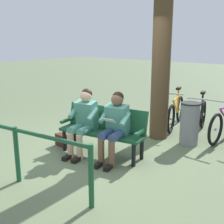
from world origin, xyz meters
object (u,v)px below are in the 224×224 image
object	(u,v)px
bench	(104,127)
bicycle_silver	(176,112)
litter_bin	(190,124)
handbag	(62,140)
person_companion	(84,119)
person_reading	(115,123)
tree_trunk	(162,47)
bicycle_red	(200,118)

from	to	relation	value
bench	bicycle_silver	xyz separation A→B (m)	(-0.26, -2.34, -0.15)
bench	litter_bin	distance (m)	1.76
handbag	litter_bin	size ratio (longest dim) A/B	0.35
person_companion	bicycle_silver	distance (m)	2.63
handbag	person_reading	bearing A→B (deg)	-173.81
tree_trunk	person_reading	bearing A→B (deg)	90.52
tree_trunk	bench	bearing A→B (deg)	77.06
bicycle_silver	bench	bearing A→B (deg)	-21.70
bicycle_red	bicycle_silver	bearing A→B (deg)	-118.09
handbag	bicycle_silver	xyz separation A→B (m)	(-1.14, -2.58, 0.24)
handbag	bicycle_silver	distance (m)	2.83
person_reading	person_companion	distance (m)	0.64
person_reading	bench	bearing A→B (deg)	-27.43
person_reading	person_companion	bearing A→B (deg)	-0.05
bench	bicycle_red	bearing A→B (deg)	-123.12
person_reading	handbag	distance (m)	1.35
bench	person_reading	bearing A→B (deg)	152.57
person_companion	bicycle_silver	xyz separation A→B (m)	(-0.55, -2.56, -0.30)
handbag	bicycle_silver	world-z (taller)	bicycle_silver
tree_trunk	bicycle_silver	size ratio (longest dim) A/B	2.33
person_reading	bicycle_silver	world-z (taller)	person_reading
bench	handbag	distance (m)	0.99
person_companion	tree_trunk	world-z (taller)	tree_trunk
bench	tree_trunk	distance (m)	2.02
person_companion	litter_bin	world-z (taller)	person_companion
person_reading	bicycle_silver	bearing A→B (deg)	-98.14
bench	person_companion	size ratio (longest dim) A/B	1.38
handbag	bicycle_red	bearing A→B (deg)	-126.80
bench	tree_trunk	world-z (taller)	tree_trunk
tree_trunk	bicycle_red	size ratio (longest dim) A/B	2.33
person_reading	handbag	world-z (taller)	person_reading
handbag	litter_bin	distance (m)	2.55
bench	handbag	world-z (taller)	bench
bench	litter_bin	xyz separation A→B (m)	(-1.02, -1.43, -0.07)
person_reading	bicycle_red	size ratio (longest dim) A/B	0.73
person_companion	bicycle_red	bearing A→B (deg)	-126.98
bicycle_red	bicycle_silver	xyz separation A→B (m)	(0.67, -0.16, 0.00)
person_companion	bicycle_silver	world-z (taller)	person_companion
tree_trunk	bicycle_red	world-z (taller)	tree_trunk
person_companion	tree_trunk	bearing A→B (deg)	-120.68
tree_trunk	bicycle_silver	bearing A→B (deg)	-85.70
person_reading	bicycle_red	xyz separation A→B (m)	(-0.59, -2.29, -0.31)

